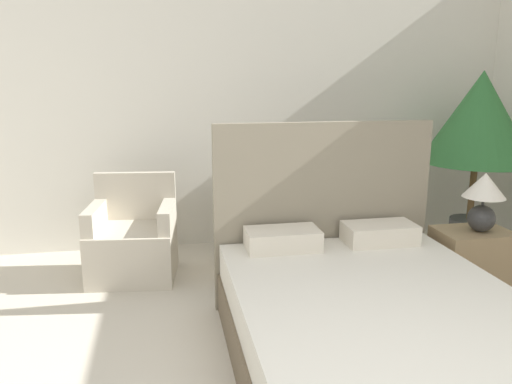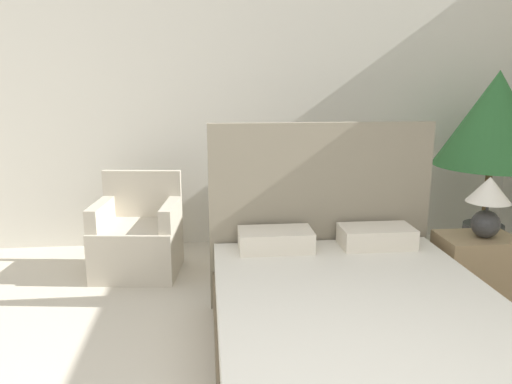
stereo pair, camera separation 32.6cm
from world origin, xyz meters
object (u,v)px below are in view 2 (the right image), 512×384
(bed, at_px, (358,333))
(armchair_near_window_left, at_px, (138,241))
(armchair_near_window_right, at_px, (266,237))
(nightstand, at_px, (474,272))
(potted_palm, at_px, (495,125))
(table_lamp, at_px, (488,201))

(bed, bearing_deg, armchair_near_window_left, 129.44)
(armchair_near_window_right, relative_size, nightstand, 1.54)
(potted_palm, bearing_deg, nightstand, -122.64)
(potted_palm, xyz_separation_m, nightstand, (-0.63, -0.98, -0.97))
(bed, height_order, nightstand, bed)
(potted_palm, height_order, table_lamp, potted_palm)
(bed, relative_size, table_lamp, 4.92)
(bed, distance_m, potted_palm, 2.66)
(bed, bearing_deg, potted_palm, 45.38)
(armchair_near_window_left, relative_size, nightstand, 1.54)
(armchair_near_window_left, height_order, potted_palm, potted_palm)
(armchair_near_window_right, relative_size, table_lamp, 1.95)
(armchair_near_window_right, xyz_separation_m, table_lamp, (1.45, -0.98, 0.55))
(armchair_near_window_left, xyz_separation_m, potted_palm, (3.17, 0.03, 0.97))
(armchair_near_window_left, distance_m, nightstand, 2.72)
(armchair_near_window_right, relative_size, potted_palm, 0.50)
(armchair_near_window_left, bearing_deg, nightstand, -13.84)
(potted_palm, distance_m, nightstand, 1.52)
(nightstand, bearing_deg, potted_palm, 57.36)
(bed, height_order, potted_palm, potted_palm)
(armchair_near_window_left, bearing_deg, bed, -43.93)
(potted_palm, relative_size, nightstand, 3.09)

